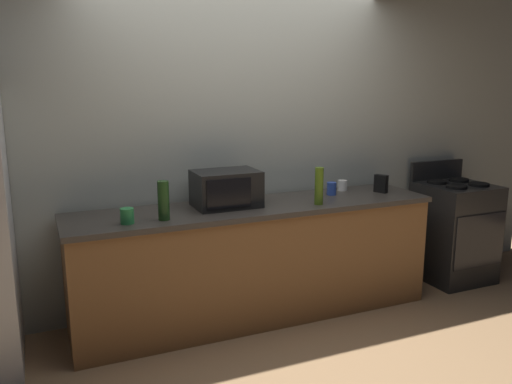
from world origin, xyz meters
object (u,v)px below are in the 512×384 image
at_px(mug_white, 342,185).
at_px(mug_blue, 332,189).
at_px(microwave, 226,189).
at_px(mug_green, 127,216).
at_px(bottle_olive_oil, 319,186).
at_px(cordless_phone, 381,184).
at_px(stove_range, 454,231).
at_px(bottle_wine, 164,201).

bearing_deg(mug_white, mug_blue, -146.46).
xyz_separation_m(microwave, mug_white, (1.12, 0.15, -0.09)).
bearing_deg(mug_green, bottle_olive_oil, -1.05).
bearing_deg(cordless_phone, bottle_olive_oil, 170.73).
bearing_deg(mug_green, stove_range, 2.81).
height_order(bottle_wine, mug_blue, bottle_wine).
distance_m(bottle_wine, mug_blue, 1.48).
distance_m(bottle_olive_oil, mug_white, 0.59).
bearing_deg(bottle_wine, mug_white, 12.00).
height_order(microwave, mug_white, microwave).
bearing_deg(mug_blue, bottle_olive_oil, -136.80).
height_order(mug_blue, mug_white, mug_blue).
bearing_deg(mug_green, bottle_wine, -0.64).
bearing_deg(mug_green, cordless_phone, 3.85).
bearing_deg(bottle_olive_oil, stove_range, 6.35).
distance_m(bottle_wine, mug_green, 0.26).
xyz_separation_m(microwave, cordless_phone, (1.37, -0.05, -0.06)).
height_order(microwave, mug_blue, microwave).
distance_m(stove_range, mug_green, 3.03).
distance_m(stove_range, mug_white, 1.22).
height_order(bottle_olive_oil, mug_blue, bottle_olive_oil).
xyz_separation_m(stove_range, bottle_wine, (-2.74, -0.15, 0.57)).
xyz_separation_m(stove_range, mug_blue, (-1.29, 0.08, 0.49)).
bearing_deg(mug_white, microwave, -172.31).
bearing_deg(mug_blue, stove_range, -3.47).
bearing_deg(stove_range, microwave, 178.76).
bearing_deg(mug_blue, cordless_phone, -10.61).
height_order(bottle_olive_oil, bottle_wine, bottle_olive_oil).
distance_m(bottle_olive_oil, mug_green, 1.44).
bearing_deg(mug_blue, mug_white, 33.54).
height_order(bottle_olive_oil, mug_green, bottle_olive_oil).
bearing_deg(microwave, stove_range, -1.24).
distance_m(stove_range, bottle_olive_oil, 1.67).
bearing_deg(bottle_olive_oil, mug_green, 178.95).
relative_size(stove_range, cordless_phone, 7.20).
xyz_separation_m(bottle_wine, mug_blue, (1.46, 0.23, -0.08)).
bearing_deg(microwave, cordless_phone, -2.14).
relative_size(bottle_wine, mug_blue, 2.56).
bearing_deg(mug_white, bottle_wine, -168.00).
height_order(stove_range, mug_blue, stove_range).
bearing_deg(microwave, bottle_wine, -159.27).
bearing_deg(mug_white, cordless_phone, -38.89).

